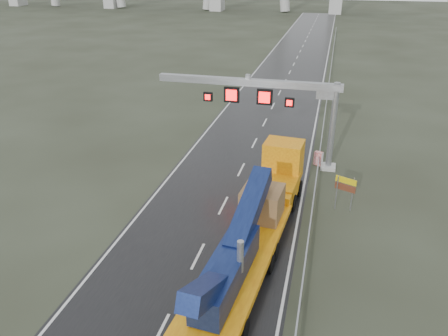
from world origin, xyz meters
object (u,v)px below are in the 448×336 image
(heavy_haul_truck, at_px, (256,219))
(striped_barrier, at_px, (318,158))
(sign_gantry, at_px, (273,99))
(exit_sign_pair, at_px, (345,187))

(heavy_haul_truck, height_order, striped_barrier, heavy_haul_truck)
(sign_gantry, distance_m, exit_sign_pair, 9.64)
(sign_gantry, distance_m, striped_barrier, 6.42)
(striped_barrier, bearing_deg, exit_sign_pair, -51.14)
(exit_sign_pair, distance_m, striped_barrier, 7.44)
(exit_sign_pair, height_order, striped_barrier, exit_sign_pair)
(heavy_haul_truck, height_order, exit_sign_pair, heavy_haul_truck)
(sign_gantry, relative_size, striped_barrier, 12.81)
(heavy_haul_truck, bearing_deg, exit_sign_pair, 53.02)
(heavy_haul_truck, xyz_separation_m, exit_sign_pair, (5.05, 5.62, -0.11))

